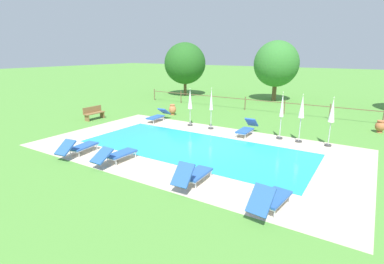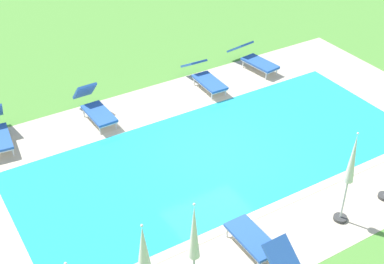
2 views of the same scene
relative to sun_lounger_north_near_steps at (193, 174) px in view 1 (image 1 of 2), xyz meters
name	(u,v)px [view 1 (image 1 of 2)]	position (x,y,z in m)	size (l,w,h in m)	color
ground_plane	(194,148)	(-2.11, 3.40, -0.39)	(160.00, 160.00, 0.00)	#518E38
pool_deck_paving	(194,148)	(-2.11, 3.40, -0.39)	(14.93, 8.56, 0.01)	beige
swimming_pool_water	(194,148)	(-2.11, 3.40, -0.38)	(10.94, 4.57, 0.01)	#23A8C1
pool_coping_rim	(194,147)	(-2.11, 3.40, -0.38)	(11.42, 5.05, 0.01)	beige
sun_lounger_north_near_steps	(193,174)	(0.00, 0.00, 0.00)	(0.66, 1.92, 0.95)	#2856A8
sun_lounger_north_mid	(79,147)	(-5.91, -0.16, -0.02)	(0.87, 2.08, 0.82)	#2856A8
sun_lounger_north_far	(116,154)	(-3.78, 0.05, -0.03)	(0.65, 2.06, 0.77)	#2856A8
sun_lounger_north_end	(271,199)	(2.78, -0.27, 0.00)	(0.81, 1.95, 0.96)	#2856A8
sun_lounger_south_near_corner	(247,128)	(-0.85, 6.87, -0.01)	(0.62, 1.99, 0.86)	#2856A8
sun_lounger_south_far	(158,116)	(-7.08, 6.87, -0.03)	(0.71, 2.07, 0.78)	#2856A8
patio_umbrella_closed_row_west	(190,102)	(-4.59, 6.92, 1.12)	(0.32, 0.32, 2.31)	#383838
patio_umbrella_closed_row_mid_west	(332,113)	(3.26, 7.12, 1.23)	(0.32, 0.32, 2.40)	#383838
patio_umbrella_closed_row_centre	(211,104)	(-3.13, 6.93, 1.13)	(0.32, 0.32, 2.44)	#383838
patio_umbrella_closed_row_mid_east	(282,109)	(0.92, 7.07, 1.18)	(0.32, 0.32, 2.48)	#383838
patio_umbrella_closed_row_east	(302,110)	(1.90, 7.03, 1.27)	(0.32, 0.32, 2.44)	#383838
wooden_bench_lawn_side	(94,113)	(-11.04, 4.91, 0.08)	(0.45, 1.50, 0.87)	olive
terracotta_urn_near_fence	(173,109)	(-7.38, 8.90, 0.03)	(0.52, 0.52, 0.78)	#C67547
terracotta_urn_by_tree	(380,126)	(5.35, 11.34, -0.01)	(0.54, 0.54, 0.69)	#B7663D
perimeter_fence	(264,103)	(-2.17, 13.51, 0.30)	(21.48, 0.08, 1.05)	brown
tree_far_west	(276,64)	(-3.19, 19.25, 2.97)	(4.04, 4.04, 5.44)	brown
tree_west_mid	(185,63)	(-12.14, 17.67, 2.89)	(4.21, 4.21, 5.38)	brown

